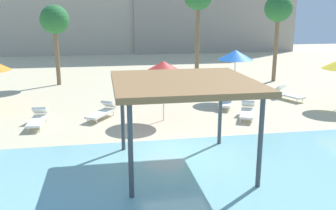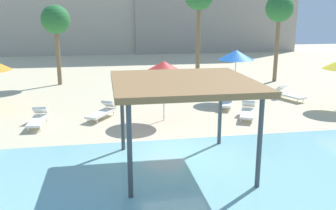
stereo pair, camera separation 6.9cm
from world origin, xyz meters
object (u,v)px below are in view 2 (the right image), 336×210
at_px(lounge_chair_1, 103,111).
at_px(lounge_chair_6, 226,101).
at_px(beach_umbrella_red_6, 164,68).
at_px(lounge_chair_4, 288,94).
at_px(lounge_chair_3, 248,111).
at_px(palm_tree_2, 279,10).
at_px(shade_pavilion, 183,85).
at_px(lounge_chair_5, 38,118).
at_px(beach_umbrella_blue_1, 236,55).
at_px(palm_tree_3, 56,21).

distance_m(lounge_chair_1, lounge_chair_6, 6.44).
distance_m(beach_umbrella_red_6, lounge_chair_6, 4.57).
distance_m(lounge_chair_4, lounge_chair_6, 4.13).
bearing_deg(lounge_chair_3, lounge_chair_4, 155.36).
distance_m(beach_umbrella_red_6, lounge_chair_4, 8.40).
height_order(lounge_chair_1, lounge_chair_4, same).
relative_size(lounge_chair_6, palm_tree_2, 0.33).
relative_size(shade_pavilion, lounge_chair_3, 2.18).
relative_size(lounge_chair_4, lounge_chair_6, 1.00).
bearing_deg(palm_tree_2, shade_pavilion, -125.27).
height_order(beach_umbrella_red_6, lounge_chair_1, beach_umbrella_red_6).
bearing_deg(beach_umbrella_red_6, lounge_chair_5, 178.49).
height_order(beach_umbrella_blue_1, lounge_chair_3, beach_umbrella_blue_1).
height_order(shade_pavilion, lounge_chair_4, shade_pavilion).
xyz_separation_m(beach_umbrella_blue_1, palm_tree_2, (4.81, 5.03, 2.40)).
bearing_deg(lounge_chair_4, lounge_chair_6, -97.92).
bearing_deg(lounge_chair_1, lounge_chair_3, 112.64).
height_order(shade_pavilion, lounge_chair_6, shade_pavilion).
height_order(beach_umbrella_blue_1, palm_tree_3, palm_tree_3).
xyz_separation_m(shade_pavilion, lounge_chair_1, (-2.51, 6.15, -2.36)).
bearing_deg(palm_tree_2, lounge_chair_3, -122.25).
bearing_deg(lounge_chair_3, lounge_chair_1, -75.16).
height_order(lounge_chair_5, palm_tree_3, palm_tree_3).
bearing_deg(beach_umbrella_red_6, beach_umbrella_blue_1, 35.79).
bearing_deg(lounge_chair_4, palm_tree_3, -139.36).
height_order(beach_umbrella_blue_1, beach_umbrella_red_6, beach_umbrella_blue_1).
relative_size(beach_umbrella_blue_1, lounge_chair_5, 1.47).
xyz_separation_m(beach_umbrella_red_6, lounge_chair_3, (3.95, -0.29, -2.12)).
bearing_deg(beach_umbrella_blue_1, palm_tree_2, 46.27).
xyz_separation_m(lounge_chair_4, palm_tree_3, (-13.25, 6.81, 3.92)).
height_order(beach_umbrella_red_6, lounge_chair_4, beach_umbrella_red_6).
bearing_deg(shade_pavilion, lounge_chair_3, 50.04).
height_order(lounge_chair_3, lounge_chair_5, same).
distance_m(lounge_chair_1, lounge_chair_5, 2.89).
distance_m(beach_umbrella_blue_1, beach_umbrella_red_6, 5.64).
height_order(beach_umbrella_blue_1, lounge_chair_6, beach_umbrella_blue_1).
bearing_deg(beach_umbrella_blue_1, lounge_chair_1, -161.52).
distance_m(lounge_chair_3, lounge_chair_6, 2.18).
bearing_deg(lounge_chair_6, shade_pavilion, -6.32).
xyz_separation_m(lounge_chair_5, lounge_chair_6, (9.17, 1.72, 0.00)).
bearing_deg(lounge_chair_6, beach_umbrella_red_6, -40.67).
xyz_separation_m(lounge_chair_6, palm_tree_3, (-9.25, 7.82, 3.92)).
bearing_deg(shade_pavilion, palm_tree_3, 109.80).
bearing_deg(lounge_chair_4, beach_umbrella_blue_1, -119.99).
relative_size(shade_pavilion, lounge_chair_5, 2.24).
xyz_separation_m(lounge_chair_1, lounge_chair_4, (10.36, 2.04, 0.00)).
xyz_separation_m(lounge_chair_1, lounge_chair_3, (6.71, -1.13, 0.00)).
bearing_deg(palm_tree_3, lounge_chair_6, -40.24).
distance_m(beach_umbrella_blue_1, palm_tree_3, 12.18).
height_order(shade_pavilion, lounge_chair_3, shade_pavilion).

